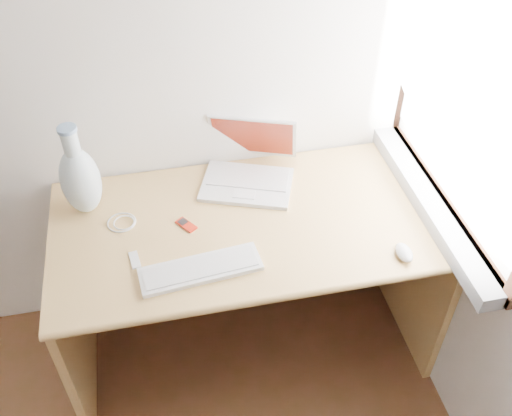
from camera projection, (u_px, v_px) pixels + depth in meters
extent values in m
cube|color=white|center=(482.00, 72.00, 1.74)|extent=(0.01, 0.90, 1.00)
cube|color=gray|center=(430.00, 203.00, 2.09)|extent=(0.10, 0.96, 0.06)
cube|color=white|center=(462.00, 65.00, 1.71)|extent=(0.02, 0.84, 0.92)
cube|color=tan|center=(249.00, 223.00, 2.08)|extent=(1.43, 0.72, 0.03)
cube|color=tan|center=(75.00, 318.00, 2.23)|extent=(0.03, 0.68, 0.73)
cube|color=tan|center=(410.00, 263.00, 2.45)|extent=(0.03, 0.68, 0.73)
cube|color=tan|center=(235.00, 212.00, 2.51)|extent=(1.37, 0.03, 0.49)
cube|color=white|center=(247.00, 185.00, 2.21)|extent=(0.40, 0.34, 0.02)
cube|color=white|center=(247.00, 182.00, 2.20)|extent=(0.34, 0.23, 0.00)
cube|color=white|center=(241.00, 143.00, 2.22)|extent=(0.35, 0.20, 0.22)
cube|color=maroon|center=(241.00, 143.00, 2.22)|extent=(0.32, 0.18, 0.19)
cube|color=white|center=(201.00, 269.00, 1.89)|extent=(0.41, 0.16, 0.02)
cube|color=white|center=(200.00, 267.00, 1.88)|extent=(0.38, 0.13, 0.00)
ellipsoid|color=white|center=(404.00, 253.00, 1.93)|extent=(0.06, 0.09, 0.03)
cube|color=#A41C0B|center=(186.00, 225.00, 2.05)|extent=(0.08, 0.09, 0.01)
cube|color=black|center=(186.00, 224.00, 2.05)|extent=(0.04, 0.04, 0.00)
torus|color=white|center=(122.00, 222.00, 2.06)|extent=(0.13, 0.13, 0.01)
cube|color=white|center=(135.00, 260.00, 1.92)|extent=(0.04, 0.08, 0.01)
ellipsoid|color=white|center=(81.00, 181.00, 2.02)|extent=(0.14, 0.14, 0.27)
cylinder|color=white|center=(70.00, 143.00, 1.91)|extent=(0.06, 0.06, 0.11)
cylinder|color=#7D9FC8|center=(67.00, 129.00, 1.87)|extent=(0.07, 0.07, 0.01)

